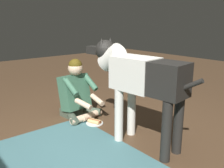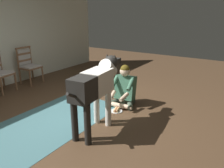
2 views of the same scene
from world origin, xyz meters
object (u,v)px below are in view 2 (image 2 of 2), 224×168
Objects in this scene: person_sitting_on_floor at (124,89)px; large_dog at (96,85)px; dining_chair_right_of_pair at (28,63)px; hot_dog_on_plate at (116,110)px.

person_sitting_on_floor is 0.56× the size of large_dog.
large_dog is (-1.00, -3.07, 0.23)m from dining_chair_right_of_pair.
hot_dog_on_plate is (-0.26, -2.99, -0.52)m from dining_chair_right_of_pair.
dining_chair_right_of_pair is 0.63× the size of large_dog.
dining_chair_right_of_pair is at bearing 92.22° from person_sitting_on_floor.
large_dog reaches higher than hot_dog_on_plate.
dining_chair_right_of_pair reaches higher than hot_dog_on_plate.
person_sitting_on_floor is 0.50m from hot_dog_on_plate.
person_sitting_on_floor is 3.64× the size of hot_dog_on_plate.
large_dog is at bearing -108.10° from dining_chair_right_of_pair.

